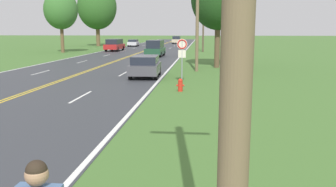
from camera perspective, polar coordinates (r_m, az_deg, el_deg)
fire_hydrant at (r=18.03m, az=1.99°, el=1.40°), size 0.40×0.24×0.66m
traffic_sign at (r=20.52m, az=2.27°, el=6.98°), size 0.60×0.10×2.58m
utility_pole_midground at (r=26.80m, az=4.73°, el=12.40°), size 1.80×0.24×7.98m
utility_pole_far at (r=50.93m, az=5.68°, el=10.84°), size 1.80×0.24×7.16m
tree_left_verge at (r=70.70m, az=-11.31°, el=13.45°), size 7.38×7.38×11.64m
tree_mid_treeline at (r=51.52m, az=-16.82°, el=12.69°), size 4.54×4.54×8.38m
car_dark_grey_hatchback_mid_near at (r=23.49m, az=-3.65°, el=4.48°), size 1.98×3.92×1.41m
car_dark_green_van_mid_far at (r=41.99m, az=-2.06°, el=7.29°), size 2.01×4.40×1.91m
car_red_suv_receding at (r=53.51m, az=-8.57°, el=7.75°), size 2.13×4.85×1.76m
car_silver_hatchback_distant at (r=68.08m, az=-5.60°, el=8.13°), size 1.92×3.90×1.31m
car_champagne_van_horizon at (r=82.47m, az=1.38°, el=8.63°), size 1.90×4.64×1.69m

